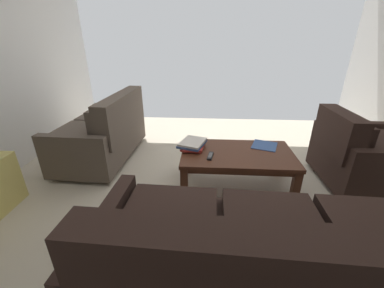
{
  "coord_description": "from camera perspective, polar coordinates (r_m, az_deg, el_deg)",
  "views": [
    {
      "loc": [
        0.11,
        2.19,
        1.48
      ],
      "look_at": [
        0.23,
        0.31,
        0.65
      ],
      "focal_mm": 22.19,
      "sensor_mm": 36.0,
      "label": 1
    }
  ],
  "objects": [
    {
      "name": "loose_magazine",
      "position": [
        2.69,
        17.02,
        -0.32
      ],
      "size": [
        0.32,
        0.33,
        0.01
      ],
      "primitive_type": "cube",
      "rotation": [
        0.0,
        0.0,
        2.79
      ],
      "color": "#385693",
      "rests_on": "coffee_table"
    },
    {
      "name": "coffee_table",
      "position": [
        2.5,
        10.77,
        -3.28
      ],
      "size": [
        1.14,
        0.67,
        0.42
      ],
      "color": "#4C2819",
      "rests_on": "ground"
    },
    {
      "name": "ground_plane",
      "position": [
        2.65,
        5.44,
        -10.34
      ],
      "size": [
        4.95,
        4.88,
        0.01
      ],
      "primitive_type": "cube",
      "color": "beige"
    },
    {
      "name": "sofa_main",
      "position": [
        1.5,
        19.65,
        -26.16
      ],
      "size": [
        2.07,
        0.95,
        0.86
      ],
      "color": "black",
      "rests_on": "ground"
    },
    {
      "name": "book_stack",
      "position": [
        2.5,
        0.1,
        -0.1
      ],
      "size": [
        0.32,
        0.35,
        0.08
      ],
      "color": "#C63833",
      "rests_on": "coffee_table"
    },
    {
      "name": "armchair_side",
      "position": [
        3.08,
        35.66,
        -2.29
      ],
      "size": [
        0.86,
        0.89,
        0.82
      ],
      "color": "black",
      "rests_on": "ground"
    },
    {
      "name": "tv_remote",
      "position": [
        2.34,
        4.41,
        -2.87
      ],
      "size": [
        0.07,
        0.17,
        0.02
      ],
      "color": "black",
      "rests_on": "coffee_table"
    },
    {
      "name": "loveseat_near",
      "position": [
        3.31,
        -20.08,
        2.69
      ],
      "size": [
        0.84,
        1.42,
        0.87
      ],
      "color": "black",
      "rests_on": "ground"
    }
  ]
}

